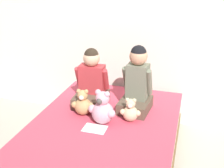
# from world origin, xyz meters

# --- Properties ---
(ground_plane) EXTENTS (14.00, 14.00, 0.00)m
(ground_plane) POSITION_xyz_m (0.00, 0.00, 0.00)
(ground_plane) COLOR #B2A899
(wall_behind_bed) EXTENTS (8.00, 0.06, 2.50)m
(wall_behind_bed) POSITION_xyz_m (0.00, 1.00, 1.25)
(wall_behind_bed) COLOR silver
(wall_behind_bed) RESTS_ON ground_plane
(bed) EXTENTS (1.34, 1.85, 0.43)m
(bed) POSITION_xyz_m (0.00, 0.00, 0.21)
(bed) COLOR brown
(bed) RESTS_ON ground_plane
(child_on_left) EXTENTS (0.35, 0.38, 0.59)m
(child_on_left) POSITION_xyz_m (-0.25, 0.40, 0.67)
(child_on_left) COLOR brown
(child_on_left) RESTS_ON bed
(child_on_right) EXTENTS (0.32, 0.37, 0.66)m
(child_on_right) POSITION_xyz_m (0.23, 0.40, 0.71)
(child_on_right) COLOR brown
(child_on_right) RESTS_ON bed
(teddy_bear_held_by_left_child) EXTENTS (0.22, 0.17, 0.27)m
(teddy_bear_held_by_left_child) POSITION_xyz_m (-0.24, 0.14, 0.54)
(teddy_bear_held_by_left_child) COLOR tan
(teddy_bear_held_by_left_child) RESTS_ON bed
(teddy_bear_held_by_right_child) EXTENTS (0.19, 0.15, 0.23)m
(teddy_bear_held_by_right_child) POSITION_xyz_m (0.23, 0.15, 0.53)
(teddy_bear_held_by_right_child) COLOR #D1B78E
(teddy_bear_held_by_right_child) RESTS_ON bed
(teddy_bear_between_children) EXTENTS (0.27, 0.21, 0.33)m
(teddy_bear_between_children) POSITION_xyz_m (-0.01, 0.04, 0.56)
(teddy_bear_between_children) COLOR #DBA3B2
(teddy_bear_between_children) RESTS_ON bed
(sign_card) EXTENTS (0.21, 0.15, 0.00)m
(sign_card) POSITION_xyz_m (-0.04, -0.08, 0.43)
(sign_card) COLOR white
(sign_card) RESTS_ON bed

